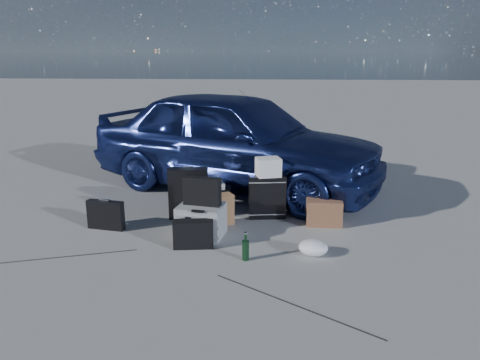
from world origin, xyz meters
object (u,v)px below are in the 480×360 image
duffel_bag (206,199)px  briefcase (106,215)px  car (235,140)px  suitcase_right (267,197)px  suitcase_left (189,193)px  green_bottle (246,247)px  pelican_case (201,220)px  cardboard_box (324,211)px

duffel_bag → briefcase: bearing=-150.1°
car → suitcase_right: size_ratio=8.08×
briefcase → suitcase_right: (1.84, 0.51, 0.10)m
suitcase_left → suitcase_right: size_ratio=1.17×
suitcase_left → green_bottle: bearing=-63.4°
briefcase → green_bottle: bearing=-13.0°
car → duffel_bag: bearing=-170.9°
suitcase_left → suitcase_right: 0.96m
pelican_case → duffel_bag: 0.83m
car → duffel_bag: size_ratio=6.88×
briefcase → suitcase_left: suitcase_left is taller
briefcase → green_bottle: (1.65, -0.73, -0.03)m
pelican_case → suitcase_left: 0.64m
pelican_case → suitcase_right: bearing=51.2°
suitcase_left → green_bottle: size_ratio=2.26×
cardboard_box → pelican_case: bearing=-160.7°
duffel_bag → green_bottle: duffel_bag is taller
car → briefcase: bearing=166.7°
car → cardboard_box: size_ratio=10.57×
car → suitcase_left: 1.46m
pelican_case → suitcase_left: bearing=122.4°
suitcase_right → cardboard_box: suitcase_right is taller
car → duffel_bag: 1.25m
cardboard_box → duffel_bag: bearing=166.9°
pelican_case → suitcase_right: 0.96m
green_bottle → suitcase_right: bearing=81.0°
suitcase_right → cardboard_box: 0.70m
cardboard_box → car: bearing=129.6°
suitcase_right → suitcase_left: bearing=175.6°
car → suitcase_left: car is taller
pelican_case → briefcase: bearing=-176.5°
suitcase_right → car: bearing=103.4°
duffel_bag → green_bottle: bearing=-71.0°
briefcase → suitcase_left: (0.89, 0.45, 0.14)m
cardboard_box → suitcase_right: bearing=167.6°
suitcase_left → duffel_bag: suitcase_left is taller
car → pelican_case: 1.98m
car → cardboard_box: car is taller
suitcase_left → cardboard_box: (1.63, -0.09, -0.16)m
pelican_case → cardboard_box: (1.39, 0.49, -0.02)m
car → briefcase: size_ratio=9.94×
suitcase_right → duffel_bag: 0.81m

